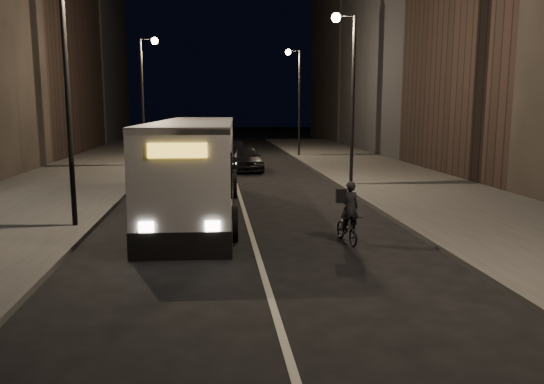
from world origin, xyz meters
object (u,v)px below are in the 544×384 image
object	(u,v)px
streetlight_left_near	(74,60)
car_mid	(180,149)
streetlight_right_far	(296,88)
cyclist_on_bicycle	(348,222)
streetlight_right_mid	(348,76)
car_near	(245,158)
city_bus	(196,163)
car_far	(236,147)
streetlight_left_far	(146,84)

from	to	relation	value
streetlight_left_near	car_mid	size ratio (longest dim) A/B	1.74
streetlight_right_far	car_mid	bearing A→B (deg)	-175.96
cyclist_on_bicycle	car_mid	world-z (taller)	cyclist_on_bicycle
streetlight_right_mid	cyclist_on_bicycle	xyz separation A→B (m)	(-2.62, -10.60, -4.75)
car_near	car_mid	world-z (taller)	car_near
city_bus	streetlight_left_near	bearing A→B (deg)	-142.95
car_mid	car_far	world-z (taller)	car_mid
streetlight_right_mid	car_mid	bearing A→B (deg)	120.16
streetlight_left_far	streetlight_right_far	bearing A→B (deg)	29.36
car_near	city_bus	bearing A→B (deg)	-106.48
streetlight_right_far	car_near	size ratio (longest dim) A/B	1.77
streetlight_left_near	car_near	size ratio (longest dim) A/B	1.77
city_bus	cyclist_on_bicycle	distance (m)	6.87
streetlight_right_mid	streetlight_right_far	bearing A→B (deg)	90.00
streetlight_right_mid	streetlight_right_far	size ratio (longest dim) A/B	1.00
streetlight_left_near	car_near	distance (m)	17.17
car_near	car_far	size ratio (longest dim) A/B	1.19
streetlight_right_far	car_near	world-z (taller)	streetlight_right_far
streetlight_right_far	city_bus	world-z (taller)	streetlight_right_far
streetlight_right_mid	city_bus	xyz separation A→B (m)	(-7.09, -5.53, -3.50)
streetlight_left_near	car_far	distance (m)	28.82
cyclist_on_bicycle	streetlight_left_near	bearing A→B (deg)	156.02
streetlight_left_far	car_far	distance (m)	12.48
car_mid	streetlight_right_far	bearing A→B (deg)	-175.76
streetlight_right_far	streetlight_left_near	xyz separation A→B (m)	(-10.66, -24.00, 0.00)
streetlight_right_far	streetlight_left_far	xyz separation A→B (m)	(-10.66, -6.00, 0.00)
streetlight_right_mid	cyclist_on_bicycle	size ratio (longest dim) A/B	4.42
car_near	streetlight_left_near	bearing A→B (deg)	-117.00
streetlight_left_far	car_mid	distance (m)	7.28
streetlight_right_mid	city_bus	bearing A→B (deg)	-142.06
streetlight_left_near	city_bus	size ratio (longest dim) A/B	0.63
streetlight_left_near	streetlight_right_far	bearing A→B (deg)	66.04
car_far	streetlight_right_far	bearing A→B (deg)	-46.92
streetlight_right_mid	car_mid	size ratio (longest dim) A/B	1.74
streetlight_left_near	streetlight_left_far	xyz separation A→B (m)	(0.00, 18.00, 0.00)
city_bus	cyclist_on_bicycle	xyz separation A→B (m)	(4.48, -5.06, -1.25)
streetlight_right_mid	car_near	world-z (taller)	streetlight_right_mid
streetlight_right_far	car_near	bearing A→B (deg)	-117.71
streetlight_right_mid	streetlight_left_near	size ratio (longest dim) A/B	1.00
streetlight_left_far	car_near	xyz separation A→B (m)	(6.13, -2.63, -4.58)
streetlight_left_far	car_near	bearing A→B (deg)	-23.21
streetlight_right_far	car_far	size ratio (longest dim) A/B	2.10
streetlight_left_far	city_bus	xyz separation A→B (m)	(3.57, -15.53, -3.50)
streetlight_right_far	cyclist_on_bicycle	distance (m)	27.14
streetlight_left_near	cyclist_on_bicycle	xyz separation A→B (m)	(8.05, -2.60, -4.75)
streetlight_left_far	car_far	bearing A→B (deg)	57.83
streetlight_right_mid	car_far	distance (m)	20.82
streetlight_right_mid	city_bus	world-z (taller)	streetlight_right_mid
streetlight_right_mid	cyclist_on_bicycle	distance (m)	11.90
streetlight_right_mid	city_bus	size ratio (longest dim) A/B	0.63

